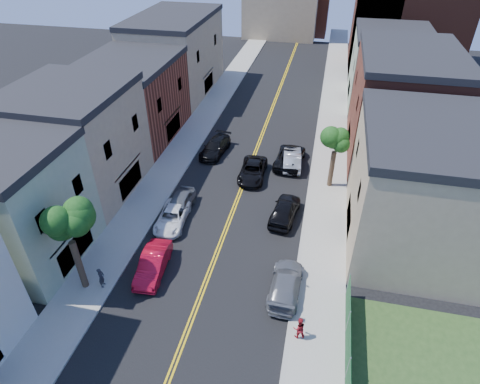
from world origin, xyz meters
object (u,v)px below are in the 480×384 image
Objects in this scene: grey_car_left at (180,204)px; black_car_right at (285,210)px; grey_car_right at (286,284)px; black_suv_lane at (253,171)px; red_sedan at (153,264)px; dark_car_right_far at (290,157)px; pedestrian_right at (299,328)px; pedestrian_left at (101,277)px; white_pickup at (172,217)px; silver_car_right at (292,158)px; black_car_left at (215,147)px.

black_car_right is at bearing 6.45° from grey_car_left.
black_suv_lane is (-4.89, 13.45, -0.02)m from grey_car_right.
grey_car_right is (9.38, 0.22, -0.03)m from red_sedan.
grey_car_left is 0.82× the size of dark_car_right_far.
pedestrian_right reaches higher than red_sedan.
red_sedan is 2.95× the size of pedestrian_left.
dark_car_right_far reaches higher than grey_car_right.
white_pickup is at bearing -25.60° from grey_car_right.
black_car_right is 11.51m from pedestrian_right.
grey_car_right reaches higher than white_pickup.
black_car_right is (8.29, 8.08, 0.06)m from red_sedan.
silver_car_right is 4.54m from black_suv_lane.
dark_car_right_far is at bearing -98.98° from pedestrian_right.
black_car_right is 0.86× the size of dark_car_right_far.
black_car_right is at bearing -80.43° from grey_car_right.
grey_car_left is 2.91× the size of pedestrian_right.
black_suv_lane is 17.94m from pedestrian_right.
grey_car_left is 0.95× the size of black_car_right.
grey_car_left is at bearing 54.10° from dark_car_right_far.
red_sedan is 17.30m from black_car_left.
white_pickup is 9.73m from black_suv_lane.
silver_car_right is (8.15, -0.68, 0.06)m from black_car_left.
grey_car_left reaches higher than red_sedan.
grey_car_left is at bearing 13.80° from black_car_right.
grey_car_left is at bearing -84.60° from black_car_left.
black_car_left is 3.23× the size of pedestrian_right.
black_suv_lane is at bearing -68.33° from grey_car_right.
grey_car_left is (0.06, 1.67, 0.13)m from white_pickup.
pedestrian_left reaches higher than red_sedan.
grey_car_left is at bearing 83.37° from white_pickup.
red_sedan is at bearing -63.08° from pedestrian_left.
pedestrian_left is at bearing -116.76° from black_suv_lane.
pedestrian_left is at bearing -111.37° from white_pickup.
silver_car_right is 0.39m from dark_car_right_far.
silver_car_right is 0.95× the size of black_suv_lane.
grey_car_right is 12.42m from pedestrian_left.
pedestrian_left is at bearing -104.62° from grey_car_left.
red_sedan is at bearing -88.44° from white_pickup.
black_car_right is at bearing 86.38° from silver_car_right.
dark_car_right_far is at bearing 49.89° from white_pickup.
black_car_right is 8.86m from dark_car_right_far.
grey_car_right is (9.89, -6.80, -0.05)m from grey_car_left.
black_car_left reaches higher than white_pickup.
black_suv_lane is at bearing 66.69° from red_sedan.
black_car_right is at bearing -95.73° from pedestrian_right.
pedestrian_right reaches higher than dark_car_right_far.
dark_car_right_far is 3.57× the size of pedestrian_right.
pedestrian_left reaches higher than black_car_right.
silver_car_right is at bearing -39.61° from pedestrian_left.
grey_car_left is at bearing -32.81° from grey_car_right.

